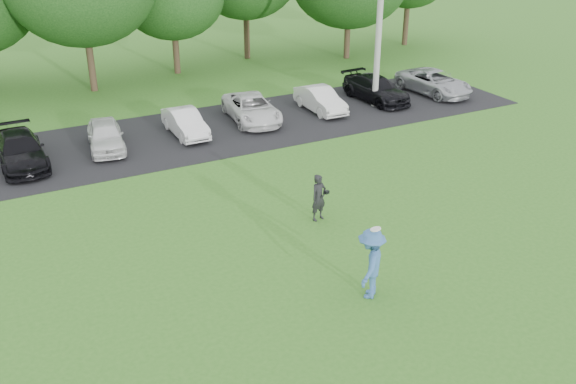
{
  "coord_description": "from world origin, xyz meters",
  "views": [
    {
      "loc": [
        -8.02,
        -11.94,
        9.54
      ],
      "look_at": [
        0.0,
        3.5,
        1.3
      ],
      "focal_mm": 40.0,
      "sensor_mm": 36.0,
      "label": 1
    }
  ],
  "objects": [
    {
      "name": "utility_pole",
      "position": [
        9.47,
        12.64,
        4.97
      ],
      "size": [
        0.28,
        0.28,
        9.95
      ],
      "primitive_type": "cylinder",
      "color": "#9C9C97",
      "rests_on": "ground"
    },
    {
      "name": "parking_lot",
      "position": [
        0.0,
        13.0,
        0.01
      ],
      "size": [
        32.0,
        6.5,
        0.03
      ],
      "primitive_type": "cube",
      "color": "black",
      "rests_on": "ground"
    },
    {
      "name": "ground",
      "position": [
        0.0,
        0.0,
        0.0
      ],
      "size": [
        100.0,
        100.0,
        0.0
      ],
      "primitive_type": "plane",
      "color": "#336D1F",
      "rests_on": "ground"
    },
    {
      "name": "frisbee_player",
      "position": [
        0.24,
        -0.59,
        0.96
      ],
      "size": [
        1.39,
        1.37,
        2.1
      ],
      "color": "#38639E",
      "rests_on": "ground"
    },
    {
      "name": "parked_cars",
      "position": [
        0.45,
        13.05,
        0.6
      ],
      "size": [
        28.93,
        4.87,
        1.19
      ],
      "color": "#55575C",
      "rests_on": "parking_lot"
    },
    {
      "name": "camera_bystander",
      "position": [
        1.19,
        3.69,
        0.77
      ],
      "size": [
        0.63,
        0.48,
        1.53
      ],
      "color": "black",
      "rests_on": "ground"
    }
  ]
}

